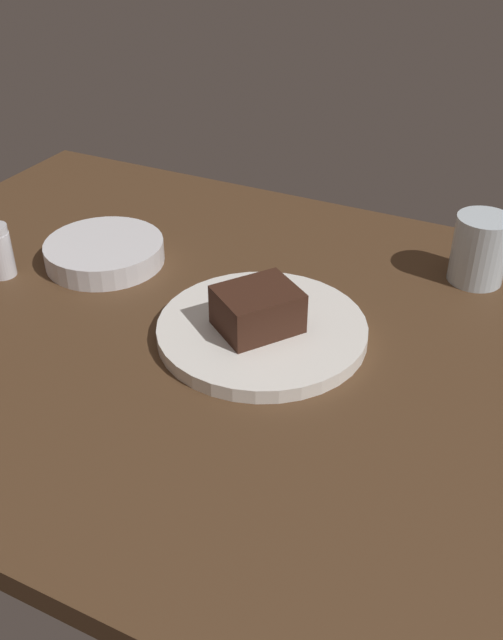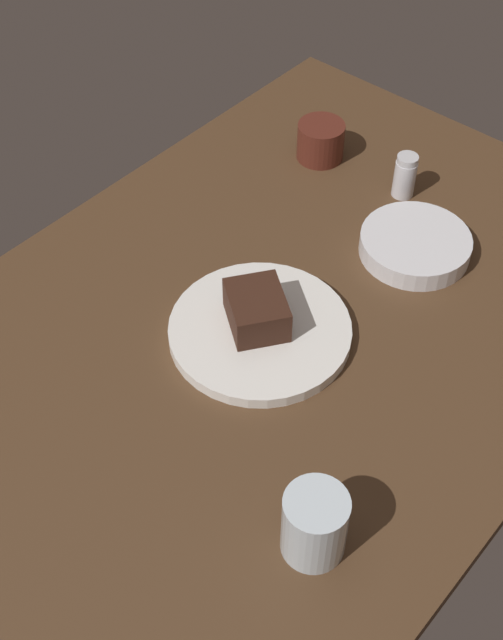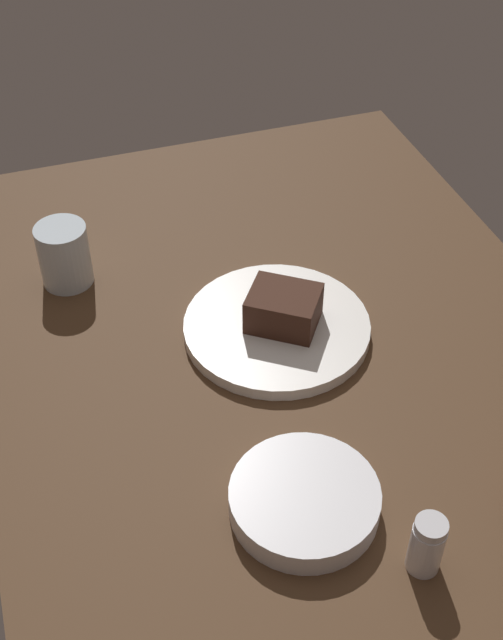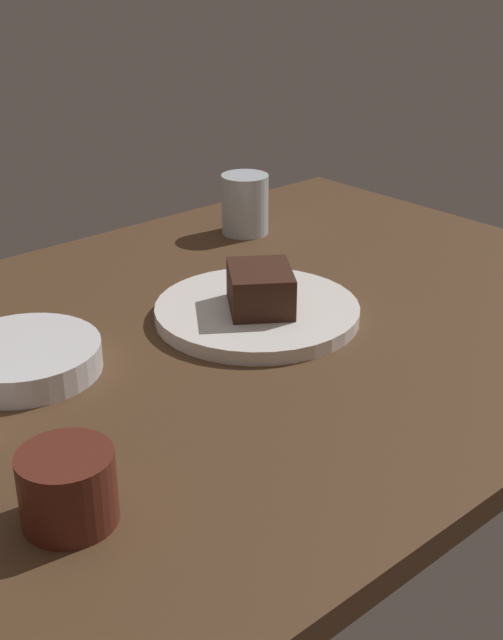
% 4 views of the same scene
% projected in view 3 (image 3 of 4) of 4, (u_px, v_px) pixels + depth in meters
% --- Properties ---
extents(dining_table, '(1.20, 0.84, 0.03)m').
position_uv_depth(dining_table, '(288.00, 363.00, 1.18)').
color(dining_table, '#4C331E').
rests_on(dining_table, ground).
extents(dessert_plate, '(0.27, 0.27, 0.02)m').
position_uv_depth(dessert_plate, '(279.00, 327.00, 1.20)').
color(dessert_plate, white).
rests_on(dessert_plate, dining_table).
extents(chocolate_cake_slice, '(0.12, 0.12, 0.05)m').
position_uv_depth(chocolate_cake_slice, '(284.00, 308.00, 1.17)').
color(chocolate_cake_slice, '#381E14').
rests_on(chocolate_cake_slice, dessert_plate).
extents(salt_shaker, '(0.04, 0.04, 0.08)m').
position_uv_depth(salt_shaker, '(427.00, 545.00, 0.90)').
color(salt_shaker, silver).
rests_on(salt_shaker, dining_table).
extents(water_glass, '(0.08, 0.08, 0.10)m').
position_uv_depth(water_glass, '(64.00, 255.00, 1.26)').
color(water_glass, silver).
rests_on(water_glass, dining_table).
extents(side_bowl, '(0.18, 0.18, 0.03)m').
position_uv_depth(side_bowl, '(304.00, 500.00, 0.97)').
color(side_bowl, silver).
rests_on(side_bowl, dining_table).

